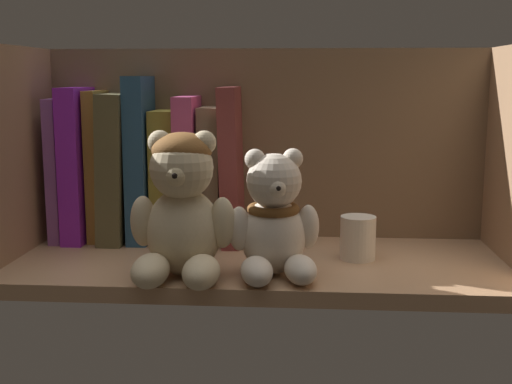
{
  "coord_description": "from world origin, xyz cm",
  "views": [
    {
      "loc": [
        5.97,
        -84.38,
        25.78
      ],
      "look_at": [
        -0.39,
        0.0,
        11.02
      ],
      "focal_mm": 46.34,
      "sensor_mm": 36.0,
      "label": 1
    }
  ],
  "objects_px": {
    "book_5": "(167,175)",
    "teddy_bear_smaller": "(274,222)",
    "book_6": "(190,168)",
    "pillar_candle": "(358,238)",
    "book_4": "(143,159)",
    "teddy_bear_larger": "(182,209)",
    "book_2": "(100,165)",
    "book_0": "(65,168)",
    "book_1": "(82,163)",
    "book_8": "(233,164)",
    "book_3": "(120,167)",
    "book_7": "(212,174)"
  },
  "relations": [
    {
      "from": "book_2",
      "to": "book_3",
      "type": "relative_size",
      "value": 1.02
    },
    {
      "from": "book_2",
      "to": "pillar_candle",
      "type": "bearing_deg",
      "value": -14.22
    },
    {
      "from": "teddy_bear_smaller",
      "to": "pillar_candle",
      "type": "distance_m",
      "value": 0.14
    },
    {
      "from": "pillar_candle",
      "to": "book_0",
      "type": "bearing_deg",
      "value": 167.51
    },
    {
      "from": "book_1",
      "to": "book_3",
      "type": "relative_size",
      "value": 1.04
    },
    {
      "from": "book_4",
      "to": "book_5",
      "type": "bearing_deg",
      "value": 0.0
    },
    {
      "from": "book_0",
      "to": "book_3",
      "type": "xyz_separation_m",
      "value": [
        0.08,
        0.0,
        0.0
      ]
    },
    {
      "from": "book_8",
      "to": "teddy_bear_larger",
      "type": "bearing_deg",
      "value": -102.09
    },
    {
      "from": "book_1",
      "to": "book_7",
      "type": "xyz_separation_m",
      "value": [
        0.19,
        0.0,
        -0.01
      ]
    },
    {
      "from": "book_2",
      "to": "book_3",
      "type": "xyz_separation_m",
      "value": [
        0.03,
        0.0,
        -0.0
      ]
    },
    {
      "from": "book_6",
      "to": "pillar_candle",
      "type": "distance_m",
      "value": 0.27
    },
    {
      "from": "book_3",
      "to": "book_4",
      "type": "bearing_deg",
      "value": -0.0
    },
    {
      "from": "book_2",
      "to": "book_5",
      "type": "distance_m",
      "value": 0.1
    },
    {
      "from": "book_4",
      "to": "teddy_bear_smaller",
      "type": "height_order",
      "value": "book_4"
    },
    {
      "from": "book_2",
      "to": "book_4",
      "type": "distance_m",
      "value": 0.07
    },
    {
      "from": "teddy_bear_larger",
      "to": "book_3",
      "type": "bearing_deg",
      "value": 123.97
    },
    {
      "from": "book_1",
      "to": "teddy_bear_smaller",
      "type": "bearing_deg",
      "value": -30.86
    },
    {
      "from": "book_1",
      "to": "book_6",
      "type": "distance_m",
      "value": 0.16
    },
    {
      "from": "book_6",
      "to": "book_8",
      "type": "bearing_deg",
      "value": 0.0
    },
    {
      "from": "book_4",
      "to": "book_0",
      "type": "bearing_deg",
      "value": 180.0
    },
    {
      "from": "pillar_candle",
      "to": "book_8",
      "type": "bearing_deg",
      "value": 151.7
    },
    {
      "from": "teddy_bear_smaller",
      "to": "pillar_candle",
      "type": "relative_size",
      "value": 2.68
    },
    {
      "from": "book_3",
      "to": "book_7",
      "type": "xyz_separation_m",
      "value": [
        0.14,
        -0.0,
        -0.01
      ]
    },
    {
      "from": "book_1",
      "to": "pillar_candle",
      "type": "xyz_separation_m",
      "value": [
        0.4,
        -0.09,
        -0.08
      ]
    },
    {
      "from": "book_2",
      "to": "book_1",
      "type": "bearing_deg",
      "value": 180.0
    },
    {
      "from": "book_1",
      "to": "pillar_candle",
      "type": "height_order",
      "value": "book_1"
    },
    {
      "from": "book_5",
      "to": "teddy_bear_smaller",
      "type": "distance_m",
      "value": 0.24
    },
    {
      "from": "book_0",
      "to": "teddy_bear_larger",
      "type": "xyz_separation_m",
      "value": [
        0.21,
        -0.19,
        -0.02
      ]
    },
    {
      "from": "book_4",
      "to": "teddy_bear_larger",
      "type": "xyz_separation_m",
      "value": [
        0.09,
        -0.19,
        -0.04
      ]
    },
    {
      "from": "book_7",
      "to": "teddy_bear_smaller",
      "type": "xyz_separation_m",
      "value": [
        0.1,
        -0.18,
        -0.03
      ]
    },
    {
      "from": "book_0",
      "to": "book_3",
      "type": "distance_m",
      "value": 0.08
    },
    {
      "from": "book_3",
      "to": "pillar_candle",
      "type": "bearing_deg",
      "value": -15.4
    },
    {
      "from": "book_2",
      "to": "book_5",
      "type": "relative_size",
      "value": 1.15
    },
    {
      "from": "book_6",
      "to": "pillar_candle",
      "type": "relative_size",
      "value": 3.67
    },
    {
      "from": "teddy_bear_larger",
      "to": "book_7",
      "type": "bearing_deg",
      "value": 87.11
    },
    {
      "from": "book_0",
      "to": "book_5",
      "type": "xyz_separation_m",
      "value": [
        0.15,
        0.0,
        -0.01
      ]
    },
    {
      "from": "teddy_bear_larger",
      "to": "teddy_bear_smaller",
      "type": "relative_size",
      "value": 1.14
    },
    {
      "from": "book_2",
      "to": "book_8",
      "type": "bearing_deg",
      "value": 0.0
    },
    {
      "from": "book_2",
      "to": "book_5",
      "type": "xyz_separation_m",
      "value": [
        0.1,
        0.0,
        -0.01
      ]
    },
    {
      "from": "book_1",
      "to": "book_2",
      "type": "bearing_deg",
      "value": 0.0
    },
    {
      "from": "book_1",
      "to": "teddy_bear_larger",
      "type": "relative_size",
      "value": 1.27
    },
    {
      "from": "book_0",
      "to": "pillar_candle",
      "type": "xyz_separation_m",
      "value": [
        0.43,
        -0.09,
        -0.07
      ]
    },
    {
      "from": "book_5",
      "to": "teddy_bear_smaller",
      "type": "bearing_deg",
      "value": -46.41
    },
    {
      "from": "book_3",
      "to": "book_2",
      "type": "bearing_deg",
      "value": -180.0
    },
    {
      "from": "book_3",
      "to": "teddy_bear_smaller",
      "type": "xyz_separation_m",
      "value": [
        0.24,
        -0.18,
        -0.04
      ]
    },
    {
      "from": "book_2",
      "to": "book_8",
      "type": "xyz_separation_m",
      "value": [
        0.2,
        0.0,
        0.0
      ]
    },
    {
      "from": "book_5",
      "to": "pillar_candle",
      "type": "distance_m",
      "value": 0.3
    },
    {
      "from": "book_6",
      "to": "teddy_bear_smaller",
      "type": "xyz_separation_m",
      "value": [
        0.13,
        -0.18,
        -0.04
      ]
    },
    {
      "from": "book_2",
      "to": "teddy_bear_smaller",
      "type": "bearing_deg",
      "value": -33.35
    },
    {
      "from": "teddy_bear_larger",
      "to": "teddy_bear_smaller",
      "type": "height_order",
      "value": "teddy_bear_larger"
    }
  ]
}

